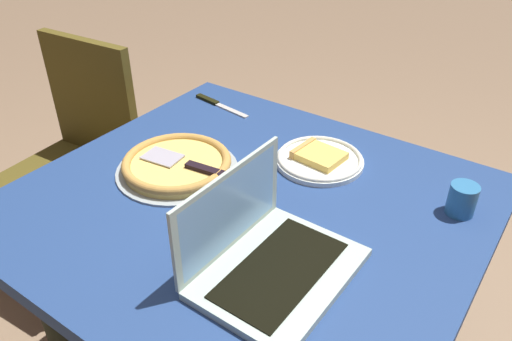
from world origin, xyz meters
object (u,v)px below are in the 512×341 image
at_px(pizza_tray, 177,165).
at_px(drink_cup, 462,199).
at_px(chair_near, 77,152).
at_px(table_knife, 216,104).
at_px(dining_table, 247,229).
at_px(pizza_plate, 319,159).
at_px(laptop, 266,255).

bearing_deg(pizza_tray, drink_cup, -69.34).
height_order(drink_cup, chair_near, chair_near).
height_order(table_knife, chair_near, chair_near).
bearing_deg(pizza_tray, dining_table, -89.40).
bearing_deg(pizza_plate, dining_table, 166.35).
bearing_deg(dining_table, pizza_plate, -13.65).
bearing_deg(pizza_plate, pizza_tray, 131.36).
relative_size(laptop, pizza_plate, 1.40).
bearing_deg(laptop, pizza_tray, 67.30).
height_order(pizza_plate, drink_cup, drink_cup).
bearing_deg(table_knife, drink_cup, -98.43).
relative_size(dining_table, chair_near, 1.18).
xyz_separation_m(dining_table, table_knife, (0.38, 0.40, 0.10)).
distance_m(laptop, pizza_tray, 0.44).
bearing_deg(drink_cup, dining_table, 119.55).
distance_m(laptop, pizza_plate, 0.44).
xyz_separation_m(table_knife, chair_near, (-0.25, 0.49, -0.24)).
distance_m(dining_table, chair_near, 0.92).
distance_m(pizza_tray, chair_near, 0.72).
relative_size(pizza_plate, chair_near, 0.26).
bearing_deg(dining_table, laptop, -134.69).
xyz_separation_m(laptop, drink_cup, (0.43, -0.27, -0.00)).
relative_size(table_knife, drink_cup, 3.03).
height_order(dining_table, pizza_tray, pizza_tray).
bearing_deg(laptop, table_knife, 46.31).
height_order(laptop, drink_cup, laptop).
relative_size(dining_table, laptop, 3.24).
bearing_deg(dining_table, pizza_tray, 90.60).
bearing_deg(table_knife, dining_table, -133.25).
bearing_deg(chair_near, drink_cup, -84.81).
distance_m(pizza_plate, pizza_tray, 0.39).
bearing_deg(pizza_plate, chair_near, 97.42).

